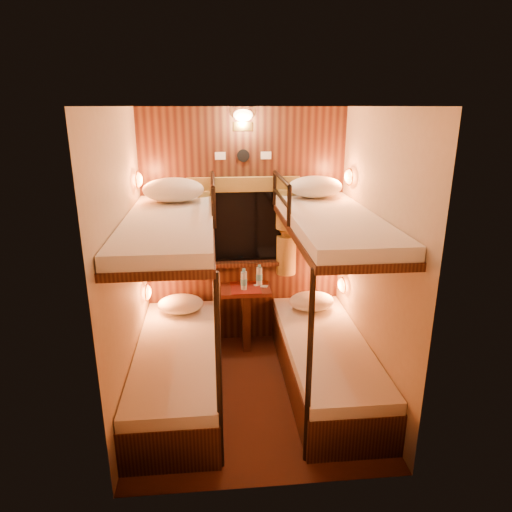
{
  "coord_description": "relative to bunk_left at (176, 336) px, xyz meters",
  "views": [
    {
      "loc": [
        -0.31,
        -3.43,
        2.4
      ],
      "look_at": [
        0.04,
        0.15,
        1.22
      ],
      "focal_mm": 32.0,
      "sensor_mm": 36.0,
      "label": 1
    }
  ],
  "objects": [
    {
      "name": "floor",
      "position": [
        0.65,
        -0.07,
        -0.56
      ],
      "size": [
        2.1,
        2.1,
        0.0
      ],
      "primitive_type": "plane",
      "color": "#3D1910",
      "rests_on": "ground"
    },
    {
      "name": "ceiling",
      "position": [
        0.65,
        -0.07,
        1.84
      ],
      "size": [
        2.1,
        2.1,
        0.0
      ],
      "primitive_type": "plane",
      "rotation": [
        3.14,
        0.0,
        0.0
      ],
      "color": "silver",
      "rests_on": "wall_back"
    },
    {
      "name": "wall_back",
      "position": [
        0.65,
        0.98,
        0.64
      ],
      "size": [
        2.4,
        0.0,
        2.4
      ],
      "primitive_type": "plane",
      "rotation": [
        1.57,
        0.0,
        0.0
      ],
      "color": "#C6B293",
      "rests_on": "floor"
    },
    {
      "name": "wall_front",
      "position": [
        0.65,
        -1.12,
        0.64
      ],
      "size": [
        2.4,
        0.0,
        2.4
      ],
      "primitive_type": "plane",
      "rotation": [
        -1.57,
        0.0,
        0.0
      ],
      "color": "#C6B293",
      "rests_on": "floor"
    },
    {
      "name": "wall_left",
      "position": [
        -0.35,
        -0.07,
        0.64
      ],
      "size": [
        0.0,
        2.4,
        2.4
      ],
      "primitive_type": "plane",
      "rotation": [
        1.57,
        0.0,
        1.57
      ],
      "color": "#C6B293",
      "rests_on": "floor"
    },
    {
      "name": "wall_right",
      "position": [
        1.65,
        -0.07,
        0.64
      ],
      "size": [
        0.0,
        2.4,
        2.4
      ],
      "primitive_type": "plane",
      "rotation": [
        1.57,
        0.0,
        -1.57
      ],
      "color": "#C6B293",
      "rests_on": "floor"
    },
    {
      "name": "back_panel",
      "position": [
        0.65,
        0.97,
        0.64
      ],
      "size": [
        2.0,
        0.03,
        2.4
      ],
      "primitive_type": "cube",
      "color": "black",
      "rests_on": "floor"
    },
    {
      "name": "bunk_left",
      "position": [
        0.0,
        0.0,
        0.0
      ],
      "size": [
        0.72,
        1.9,
        1.82
      ],
      "color": "black",
      "rests_on": "floor"
    },
    {
      "name": "bunk_right",
      "position": [
        1.3,
        0.0,
        0.0
      ],
      "size": [
        0.72,
        1.9,
        1.82
      ],
      "color": "black",
      "rests_on": "floor"
    },
    {
      "name": "window",
      "position": [
        0.65,
        0.94,
        0.62
      ],
      "size": [
        1.0,
        0.12,
        0.79
      ],
      "color": "black",
      "rests_on": "back_panel"
    },
    {
      "name": "curtains",
      "position": [
        0.65,
        0.9,
        0.71
      ],
      "size": [
        1.1,
        0.22,
        1.0
      ],
      "color": "olive",
      "rests_on": "back_panel"
    },
    {
      "name": "back_fixtures",
      "position": [
        0.65,
        0.93,
        1.69
      ],
      "size": [
        0.54,
        0.09,
        0.48
      ],
      "color": "black",
      "rests_on": "back_panel"
    },
    {
      "name": "reading_lamps",
      "position": [
        0.65,
        0.63,
        0.68
      ],
      "size": [
        2.0,
        0.2,
        1.25
      ],
      "color": "orange",
      "rests_on": "wall_left"
    },
    {
      "name": "table",
      "position": [
        0.65,
        0.78,
        -0.14
      ],
      "size": [
        0.5,
        0.34,
        0.66
      ],
      "color": "maroon",
      "rests_on": "floor"
    },
    {
      "name": "bottle_left",
      "position": [
        0.63,
        0.74,
        0.19
      ],
      "size": [
        0.06,
        0.06,
        0.22
      ],
      "rotation": [
        0.0,
        0.0,
        -0.03
      ],
      "color": "#99BFE5",
      "rests_on": "table"
    },
    {
      "name": "bottle_right",
      "position": [
        0.79,
        0.85,
        0.19
      ],
      "size": [
        0.07,
        0.07,
        0.23
      ],
      "rotation": [
        0.0,
        0.0,
        0.32
      ],
      "color": "#99BFE5",
      "rests_on": "table"
    },
    {
      "name": "sachet_a",
      "position": [
        0.84,
        0.8,
        0.09
      ],
      "size": [
        0.09,
        0.08,
        0.01
      ],
      "primitive_type": "cube",
      "rotation": [
        0.0,
        0.0,
        -0.36
      ],
      "color": "silver",
      "rests_on": "table"
    },
    {
      "name": "sachet_b",
      "position": [
        0.77,
        0.84,
        0.09
      ],
      "size": [
        0.08,
        0.07,
        0.01
      ],
      "primitive_type": "cube",
      "rotation": [
        0.0,
        0.0,
        0.37
      ],
      "color": "silver",
      "rests_on": "table"
    },
    {
      "name": "pillow_lower_left",
      "position": [
        -0.0,
        0.68,
        -0.01
      ],
      "size": [
        0.45,
        0.32,
        0.18
      ],
      "primitive_type": "ellipsoid",
      "color": "silver",
      "rests_on": "bunk_left"
    },
    {
      "name": "pillow_lower_right",
      "position": [
        1.3,
        0.62,
        -0.01
      ],
      "size": [
        0.45,
        0.32,
        0.18
      ],
      "primitive_type": "ellipsoid",
      "color": "silver",
      "rests_on": "bunk_right"
    },
    {
      "name": "pillow_upper_left",
      "position": [
        -0.0,
        0.59,
        1.14
      ],
      "size": [
        0.54,
        0.39,
        0.21
      ],
      "primitive_type": "ellipsoid",
      "color": "silver",
      "rests_on": "bunk_left"
    },
    {
      "name": "pillow_upper_right",
      "position": [
        1.3,
        0.67,
        1.13
      ],
      "size": [
        0.51,
        0.36,
        0.2
      ],
      "primitive_type": "ellipsoid",
      "color": "silver",
      "rests_on": "bunk_right"
    }
  ]
}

